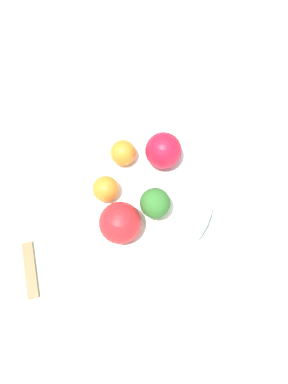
{
  "coord_description": "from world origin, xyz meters",
  "views": [
    {
      "loc": [
        0.15,
        0.18,
        0.58
      ],
      "look_at": [
        0.0,
        0.0,
        0.07
      ],
      "focal_mm": 35.0,
      "sensor_mm": 36.0,
      "label": 1
    }
  ],
  "objects_px": {
    "broccoli": "(155,204)",
    "orange_front": "(106,189)",
    "apple_red": "(163,151)",
    "spoon": "(30,270)",
    "apple_green": "(120,223)",
    "orange_back": "(123,153)",
    "bowl": "(144,199)"
  },
  "relations": [
    {
      "from": "orange_back",
      "to": "spoon",
      "type": "distance_m",
      "value": 0.23
    },
    {
      "from": "apple_green",
      "to": "orange_front",
      "type": "distance_m",
      "value": 0.06
    },
    {
      "from": "spoon",
      "to": "bowl",
      "type": "bearing_deg",
      "value": 171.82
    },
    {
      "from": "orange_front",
      "to": "orange_back",
      "type": "distance_m",
      "value": 0.07
    },
    {
      "from": "apple_red",
      "to": "orange_back",
      "type": "distance_m",
      "value": 0.06
    },
    {
      "from": "apple_green",
      "to": "orange_back",
      "type": "bearing_deg",
      "value": -130.92
    },
    {
      "from": "apple_red",
      "to": "apple_green",
      "type": "height_order",
      "value": "apple_green"
    },
    {
      "from": "apple_red",
      "to": "apple_green",
      "type": "relative_size",
      "value": 0.94
    },
    {
      "from": "apple_red",
      "to": "bowl",
      "type": "bearing_deg",
      "value": 23.59
    },
    {
      "from": "broccoli",
      "to": "orange_front",
      "type": "bearing_deg",
      "value": -62.26
    },
    {
      "from": "apple_green",
      "to": "orange_back",
      "type": "height_order",
      "value": "apple_green"
    },
    {
      "from": "broccoli",
      "to": "apple_green",
      "type": "relative_size",
      "value": 0.94
    },
    {
      "from": "apple_red",
      "to": "orange_front",
      "type": "height_order",
      "value": "apple_red"
    },
    {
      "from": "bowl",
      "to": "orange_front",
      "type": "bearing_deg",
      "value": -41.12
    },
    {
      "from": "apple_red",
      "to": "spoon",
      "type": "xyz_separation_m",
      "value": [
        0.26,
        -0.0,
        -0.06
      ]
    },
    {
      "from": "broccoli",
      "to": "spoon",
      "type": "distance_m",
      "value": 0.21
    },
    {
      "from": "apple_green",
      "to": "spoon",
      "type": "bearing_deg",
      "value": -20.02
    },
    {
      "from": "bowl",
      "to": "spoon",
      "type": "xyz_separation_m",
      "value": [
        0.2,
        -0.03,
        -0.02
      ]
    },
    {
      "from": "broccoli",
      "to": "spoon",
      "type": "height_order",
      "value": "broccoli"
    },
    {
      "from": "broccoli",
      "to": "apple_red",
      "type": "xyz_separation_m",
      "value": [
        -0.07,
        -0.06,
        -0.0
      ]
    },
    {
      "from": "apple_red",
      "to": "orange_back",
      "type": "bearing_deg",
      "value": -41.46
    },
    {
      "from": "apple_red",
      "to": "spoon",
      "type": "height_order",
      "value": "apple_red"
    },
    {
      "from": "spoon",
      "to": "apple_red",
      "type": "bearing_deg",
      "value": 179.7
    },
    {
      "from": "bowl",
      "to": "orange_back",
      "type": "height_order",
      "value": "orange_back"
    },
    {
      "from": "apple_red",
      "to": "spoon",
      "type": "distance_m",
      "value": 0.27
    },
    {
      "from": "apple_green",
      "to": "orange_front",
      "type": "height_order",
      "value": "apple_green"
    },
    {
      "from": "broccoli",
      "to": "apple_red",
      "type": "relative_size",
      "value": 0.99
    },
    {
      "from": "broccoli",
      "to": "apple_red",
      "type": "distance_m",
      "value": 0.09
    },
    {
      "from": "orange_front",
      "to": "spoon",
      "type": "height_order",
      "value": "orange_front"
    },
    {
      "from": "apple_green",
      "to": "orange_front",
      "type": "xyz_separation_m",
      "value": [
        -0.02,
        -0.06,
        -0.01
      ]
    },
    {
      "from": "apple_red",
      "to": "apple_green",
      "type": "bearing_deg",
      "value": 21.33
    },
    {
      "from": "bowl",
      "to": "broccoli",
      "type": "height_order",
      "value": "broccoli"
    }
  ]
}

